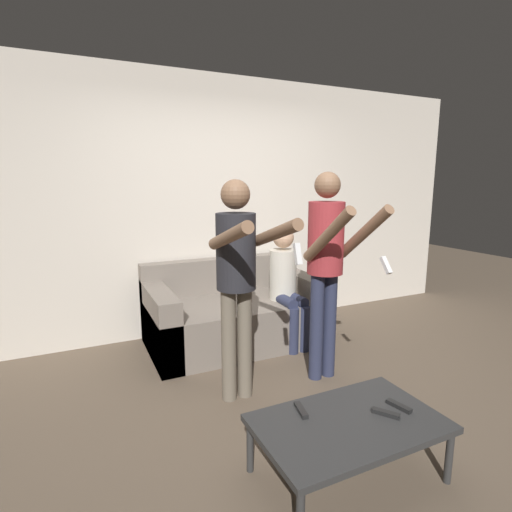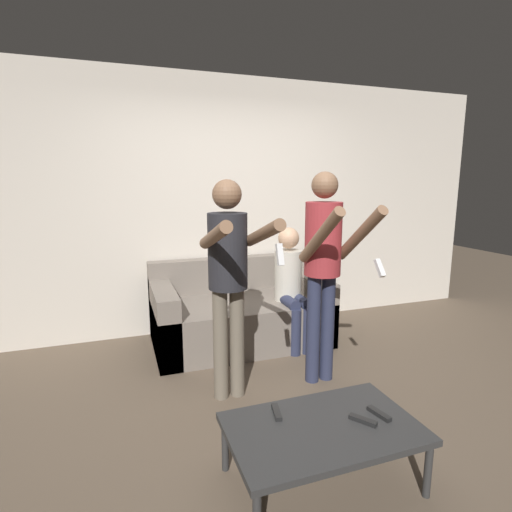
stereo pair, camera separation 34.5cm
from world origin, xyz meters
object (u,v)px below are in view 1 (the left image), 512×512
Objects in this scene: remote_mid at (399,406)px; coffee_table at (349,426)px; remote_far at (301,410)px; couch at (234,315)px; person_standing_right at (327,256)px; person_standing_left at (238,268)px; person_seated at (286,281)px; remote_near at (386,413)px.

coffee_table is at bearing 176.41° from remote_mid.
remote_mid and remote_far have the same top height.
person_standing_right is (0.38, -1.02, 0.75)m from couch.
remote_mid is (0.34, -0.02, 0.04)m from coffee_table.
remote_mid is at bearing -61.09° from person_standing_left.
remote_far is at bearing 136.57° from coffee_table.
person_standing_right is 0.87m from person_seated.
person_standing_left reaches higher than coffee_table.
person_standing_left is 1.05m from remote_far.
coffee_table is 6.59× the size of remote_mid.
coffee_table is (-0.61, -1.78, -0.33)m from person_seated.
person_seated is at bearing 84.42° from person_standing_right.
remote_mid is at bearing -3.59° from coffee_table.
couch is at bearing 79.38° from remote_far.
person_standing_right is at bearing -95.58° from person_seated.
person_seated is (0.46, -0.25, 0.36)m from couch.
coffee_table is (-0.15, -2.03, 0.03)m from couch.
remote_mid is (-0.28, -1.80, -0.29)m from person_seated.
person_standing_left is 1.34m from remote_mid.
couch is at bearing 95.09° from remote_mid.
person_standing_right is 1.44× the size of person_seated.
remote_near is at bearing -88.28° from couch.
coffee_table is at bearing 168.51° from remote_near.
couch is 1.31m from person_standing_left.
coffee_table is at bearing -43.43° from remote_far.
person_standing_left is 0.77m from person_standing_right.
remote_mid is at bearing -84.91° from couch.
remote_far is (-0.19, 0.18, 0.04)m from coffee_table.
person_seated is at bearing 77.73° from remote_near.
person_standing_left is 11.35× the size of remote_near.
remote_far is at bearing -116.73° from person_seated.
remote_mid is 1.00× the size of remote_far.
coffee_table is (-0.54, -1.01, -0.73)m from person_standing_right.
remote_far reaches higher than coffee_table.
remote_near is (0.22, -0.04, 0.04)m from coffee_table.
person_standing_left is 1.24m from coffee_table.
person_seated is (0.84, 0.78, -0.37)m from person_standing_left.
person_standing_right is 10.96× the size of remote_mid.
person_standing_left is at bearing 118.91° from remote_mid.
person_standing_right reaches higher than person_seated.
couch is 0.63m from person_seated.
remote_far is at bearing 151.06° from remote_near.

